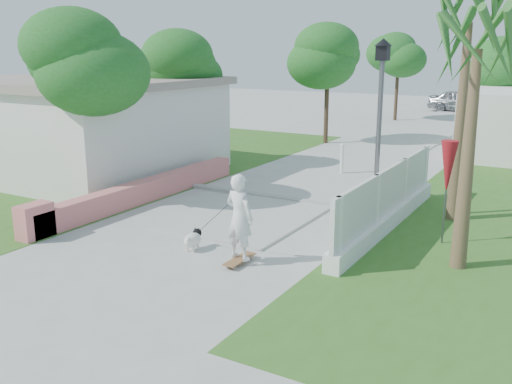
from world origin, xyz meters
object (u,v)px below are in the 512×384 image
Objects in this scene: skateboarder at (229,218)px; patio_umbrella at (448,169)px; dog at (193,239)px; street_lamp at (379,124)px; bollard at (342,158)px; parked_car at (462,101)px.

patio_umbrella is at bearing -128.80° from skateboarder.
skateboarder is (-3.53, -3.23, -0.79)m from patio_umbrella.
patio_umbrella is 3.55× the size of dog.
street_lamp is 5.56m from bollard.
street_lamp is at bearing 47.49° from dog.
bollard is at bearing -74.30° from skateboarder.
parked_car reaches higher than dog.
skateboarder is at bearing -16.31° from dog.
skateboarder is 31.39m from parked_car.
bollard is 22.63m from parked_car.
street_lamp is 6.86× the size of dog.
skateboarder reaches higher than dog.
street_lamp reaches higher than patio_umbrella.
parked_car is (-3.13, 27.12, -1.68)m from street_lamp.
skateboarder is 0.43× the size of parked_car.
bollard is 0.59× the size of skateboarder.
parked_car is (-1.50, 31.36, -0.15)m from skateboarder.
dog is 0.15× the size of parked_car.
skateboarder is (-1.63, -4.23, -1.53)m from street_lamp.
street_lamp is at bearing 152.24° from patio_umbrella.
dog is (0.08, -8.63, -0.34)m from bollard.
bollard is (-2.70, 4.50, -1.84)m from street_lamp.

